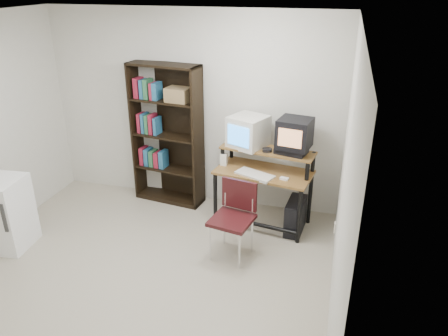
% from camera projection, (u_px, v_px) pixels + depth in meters
% --- Properties ---
extents(floor, '(4.00, 4.00, 0.01)m').
position_uv_depth(floor, '(134.00, 282.00, 4.59)').
color(floor, '#AEA590').
rests_on(floor, ground).
extents(ceiling, '(4.00, 4.00, 0.01)m').
position_uv_depth(ceiling, '(107.00, 22.00, 3.54)').
color(ceiling, white).
rests_on(ceiling, back_wall).
extents(back_wall, '(4.00, 0.01, 2.60)m').
position_uv_depth(back_wall, '(193.00, 110.00, 5.83)').
color(back_wall, beige).
rests_on(back_wall, floor).
extents(right_wall, '(0.01, 4.00, 2.60)m').
position_uv_depth(right_wall, '(343.00, 195.00, 3.58)').
color(right_wall, beige).
rests_on(right_wall, floor).
extents(computer_desk, '(1.25, 0.76, 0.98)m').
position_uv_depth(computer_desk, '(264.00, 174.00, 5.42)').
color(computer_desk, brown).
rests_on(computer_desk, floor).
extents(crt_monitor, '(0.54, 0.54, 0.39)m').
position_uv_depth(crt_monitor, '(248.00, 132.00, 5.42)').
color(crt_monitor, silver).
rests_on(crt_monitor, computer_desk).
extents(vcr, '(0.41, 0.34, 0.08)m').
position_uv_depth(vcr, '(291.00, 151.00, 5.25)').
color(vcr, black).
rests_on(vcr, computer_desk).
extents(crt_tv, '(0.44, 0.43, 0.36)m').
position_uv_depth(crt_tv, '(295.00, 133.00, 5.18)').
color(crt_tv, black).
rests_on(crt_tv, vcr).
extents(cd_spindle, '(0.13, 0.13, 0.05)m').
position_uv_depth(cd_spindle, '(267.00, 151.00, 5.30)').
color(cd_spindle, '#26262B').
rests_on(cd_spindle, computer_desk).
extents(keyboard, '(0.51, 0.38, 0.03)m').
position_uv_depth(keyboard, '(255.00, 175.00, 5.27)').
color(keyboard, silver).
rests_on(keyboard, computer_desk).
extents(mousepad, '(0.25, 0.21, 0.01)m').
position_uv_depth(mousepad, '(286.00, 181.00, 5.16)').
color(mousepad, black).
rests_on(mousepad, computer_desk).
extents(mouse, '(0.11, 0.08, 0.03)m').
position_uv_depth(mouse, '(284.00, 179.00, 5.16)').
color(mouse, white).
rests_on(mouse, mousepad).
extents(desk_speaker, '(0.08, 0.08, 0.17)m').
position_uv_depth(desk_speaker, '(224.00, 160.00, 5.53)').
color(desk_speaker, silver).
rests_on(desk_speaker, computer_desk).
extents(pc_tower, '(0.24, 0.46, 0.42)m').
position_uv_depth(pc_tower, '(295.00, 216.00, 5.42)').
color(pc_tower, black).
rests_on(pc_tower, floor).
extents(school_chair, '(0.51, 0.51, 0.88)m').
position_uv_depth(school_chair, '(235.00, 212.00, 4.85)').
color(school_chair, black).
rests_on(school_chair, floor).
extents(bookshelf, '(1.00, 0.45, 1.93)m').
position_uv_depth(bookshelf, '(168.00, 134.00, 5.91)').
color(bookshelf, black).
rests_on(bookshelf, floor).
extents(mini_fridge, '(0.55, 0.55, 0.86)m').
position_uv_depth(mini_fridge, '(4.00, 213.00, 5.04)').
color(mini_fridge, white).
rests_on(mini_fridge, floor).
extents(wall_outlet, '(0.02, 0.08, 0.12)m').
position_uv_depth(wall_outlet, '(335.00, 227.00, 5.01)').
color(wall_outlet, beige).
rests_on(wall_outlet, right_wall).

